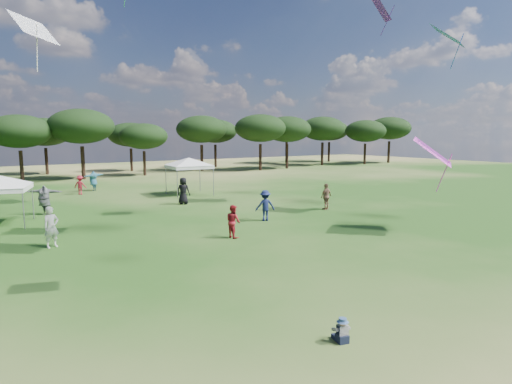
% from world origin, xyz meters
% --- Properties ---
extents(tree_line, '(108.78, 17.63, 7.77)m').
position_xyz_m(tree_line, '(2.39, 47.41, 5.42)').
color(tree_line, black).
rests_on(tree_line, ground).
extents(tent_right, '(6.35, 6.35, 3.29)m').
position_xyz_m(tent_right, '(7.70, 26.88, 2.86)').
color(tent_right, gray).
rests_on(tent_right, ground).
extents(toddler, '(0.44, 0.47, 0.60)m').
position_xyz_m(toddler, '(0.02, 2.13, 0.27)').
color(toddler, black).
rests_on(toddler, ground).
extents(festival_crowd, '(27.84, 23.22, 1.88)m').
position_xyz_m(festival_crowd, '(-2.03, 22.84, 0.85)').
color(festival_crowd, '#AF1D2F').
rests_on(festival_crowd, ground).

